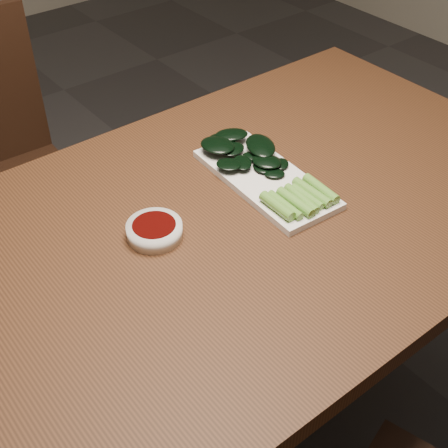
# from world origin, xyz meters

# --- Properties ---
(ground) EXTENTS (6.00, 6.00, 0.00)m
(ground) POSITION_xyz_m (0.00, 0.00, 0.00)
(ground) COLOR #2F2D2D
(ground) RESTS_ON ground
(table) EXTENTS (1.40, 0.80, 0.75)m
(table) POSITION_xyz_m (0.00, 0.00, 0.68)
(table) COLOR #432513
(table) RESTS_ON ground
(sauce_bowl) EXTENTS (0.10, 0.10, 0.03)m
(sauce_bowl) POSITION_xyz_m (-0.13, 0.04, 0.76)
(sauce_bowl) COLOR white
(sauce_bowl) RESTS_ON table
(serving_plate) EXTENTS (0.16, 0.32, 0.01)m
(serving_plate) POSITION_xyz_m (0.13, 0.04, 0.76)
(serving_plate) COLOR white
(serving_plate) RESTS_ON table
(gai_lan) EXTENTS (0.17, 0.33, 0.03)m
(gai_lan) POSITION_xyz_m (0.14, 0.07, 0.78)
(gai_lan) COLOR #67A438
(gai_lan) RESTS_ON serving_plate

